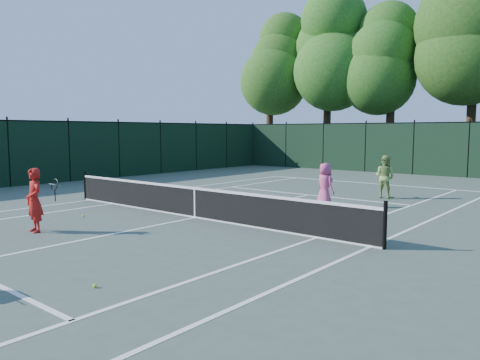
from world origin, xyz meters
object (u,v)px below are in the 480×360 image
Objects in this scene: coach at (34,200)px; loose_ball_near_cart at (95,286)px; player_green at (385,177)px; player_pink at (325,185)px; loose_ball_midcourt at (83,216)px.

coach is 23.91× the size of loose_ball_near_cart.
coach is 0.99× the size of player_green.
coach is at bearing 163.33° from loose_ball_near_cart.
player_pink is 21.86× the size of loose_ball_near_cart.
player_green is at bearing -80.04° from player_pink.
loose_ball_midcourt is at bearing 149.77° from loose_ball_near_cart.
player_green is 24.08× the size of loose_ball_near_cart.
coach is at bearing 87.22° from player_pink.
loose_ball_near_cart is at bearing -10.21° from coach.
player_green is at bearing 61.18° from loose_ball_midcourt.
player_green is at bearing 75.81° from coach.
loose_ball_midcourt is at bearing 74.96° from player_pink.
coach reaches higher than loose_ball_near_cart.
player_pink is 0.91× the size of player_green.
player_pink is 7.78m from loose_ball_midcourt.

